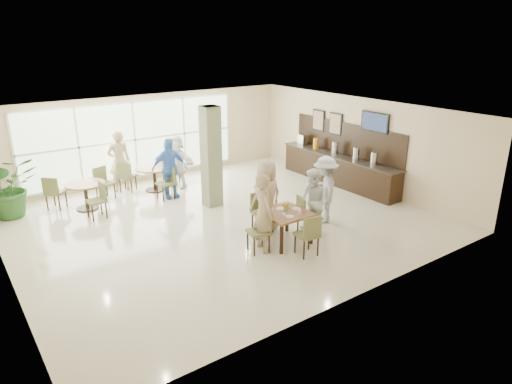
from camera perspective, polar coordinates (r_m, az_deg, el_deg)
ground at (r=11.91m, az=-4.16°, el=-3.64°), size 10.00×10.00×0.00m
room_shell at (r=11.36m, az=-4.36°, el=4.30°), size 10.00×10.00×10.00m
window_bank at (r=15.14m, az=-14.90°, el=6.31°), size 7.00×0.04×7.00m
column at (r=12.63m, az=-5.63°, el=4.37°), size 0.45×0.45×2.80m
main_table at (r=10.49m, az=3.62°, el=-2.94°), size 1.04×1.04×0.75m
round_table_left at (r=13.36m, az=-20.56°, el=0.31°), size 1.07×1.07×0.75m
round_table_right at (r=14.36m, az=-12.62°, el=2.42°), size 1.13×1.13×0.75m
chairs_main_table at (r=10.56m, az=3.50°, el=-3.91°), size 2.10×2.09×0.95m
chairs_table_left at (r=13.44m, az=-20.52°, el=0.01°), size 1.96×1.91×0.95m
chairs_table_right at (r=14.35m, az=-12.54°, el=1.98°), size 2.04×1.89×0.95m
tabletop_clutter at (r=10.44m, az=3.83°, el=-2.22°), size 0.75×0.70×0.21m
buffet_counter at (r=14.91m, az=10.30°, el=3.09°), size 0.64×4.70×1.95m
wall_tv at (r=14.01m, az=14.63°, el=8.46°), size 0.06×1.00×0.58m
framed_art_a at (r=15.12m, az=9.91°, el=8.39°), size 0.05×0.55×0.70m
framed_art_b at (r=15.68m, az=7.82°, el=8.88°), size 0.05×0.55×0.70m
potted_plant at (r=13.58m, az=-28.48°, el=0.54°), size 1.49×1.49×1.62m
teen_left at (r=10.02m, az=0.93°, el=-2.58°), size 0.51×0.71×1.79m
teen_far at (r=11.04m, az=1.31°, el=-0.48°), size 0.90×0.52×1.79m
teen_right at (r=10.94m, az=7.18°, el=-1.29°), size 0.63×0.80×1.62m
teen_standing at (r=11.70m, az=8.63°, el=0.29°), size 1.17×1.28×1.73m
adult_a at (r=13.53m, az=-10.80°, el=2.91°), size 1.10×0.69×1.79m
adult_b at (r=14.50m, az=-9.84°, el=3.77°), size 1.20×1.66×1.64m
adult_standing at (r=14.48m, az=-16.72°, el=3.70°), size 0.72×0.51×1.89m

